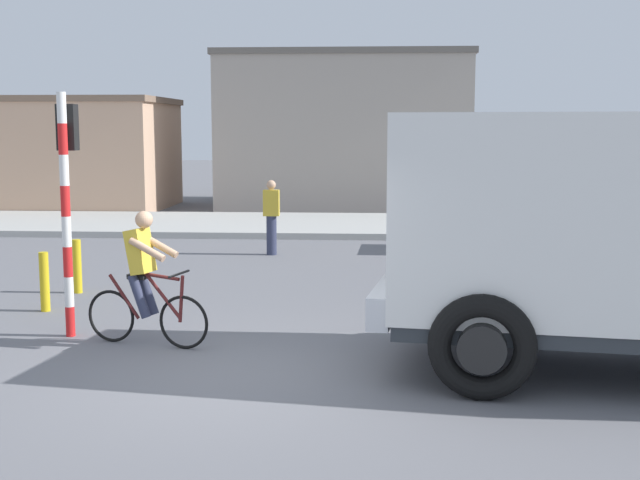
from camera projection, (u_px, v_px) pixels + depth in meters
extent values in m
plane|color=slate|center=(235.00, 376.00, 9.31)|extent=(120.00, 120.00, 0.00)
cube|color=#ADADA8|center=(317.00, 225.00, 22.99)|extent=(80.00, 5.00, 0.16)
cube|color=white|center=(636.00, 215.00, 9.17)|extent=(5.51, 3.22, 2.20)
cube|color=#2D3338|center=(631.00, 320.00, 9.33)|extent=(5.40, 3.16, 0.16)
cube|color=silver|center=(391.00, 294.00, 9.86)|extent=(0.58, 2.38, 0.36)
cube|color=black|center=(405.00, 167.00, 9.62)|extent=(0.42, 2.12, 0.70)
torus|color=black|center=(482.00, 347.00, 8.42)|extent=(1.12, 0.40, 1.10)
cylinder|color=black|center=(482.00, 347.00, 8.42)|extent=(0.53, 0.37, 0.50)
torus|color=black|center=(486.00, 297.00, 10.91)|extent=(1.12, 0.40, 1.10)
cylinder|color=black|center=(486.00, 297.00, 10.91)|extent=(0.53, 0.37, 0.50)
torus|color=black|center=(184.00, 322.00, 10.40)|extent=(0.67, 0.22, 0.68)
torus|color=black|center=(111.00, 316.00, 10.75)|extent=(0.67, 0.22, 0.68)
cylinder|color=#591E1E|center=(158.00, 276.00, 10.44)|extent=(0.59, 0.20, 0.09)
cylinder|color=#591E1E|center=(163.00, 296.00, 10.46)|extent=(0.50, 0.18, 0.57)
cylinder|color=#591E1E|center=(124.00, 296.00, 10.65)|extent=(0.44, 0.16, 0.57)
cylinder|color=#591E1E|center=(181.00, 299.00, 10.37)|extent=(0.10, 0.07, 0.59)
cylinder|color=black|center=(179.00, 274.00, 10.34)|extent=(0.16, 0.49, 0.03)
cube|color=black|center=(137.00, 277.00, 10.54)|extent=(0.26, 0.18, 0.06)
cube|color=gold|center=(140.00, 251.00, 10.48)|extent=(0.37, 0.39, 0.59)
sphere|color=tan|center=(144.00, 220.00, 10.41)|extent=(0.22, 0.22, 0.22)
cylinder|color=#2D334C|center=(148.00, 293.00, 10.64)|extent=(0.33, 0.20, 0.57)
cylinder|color=tan|center=(160.00, 246.00, 10.56)|extent=(0.50, 0.22, 0.29)
cylinder|color=#2D334C|center=(139.00, 296.00, 10.45)|extent=(0.33, 0.20, 0.57)
cylinder|color=tan|center=(147.00, 250.00, 10.26)|extent=(0.50, 0.22, 0.29)
cylinder|color=red|center=(70.00, 321.00, 11.06)|extent=(0.12, 0.12, 0.40)
cylinder|color=white|center=(69.00, 292.00, 11.01)|extent=(0.12, 0.12, 0.40)
cylinder|color=red|center=(68.00, 262.00, 10.95)|extent=(0.12, 0.12, 0.40)
cylinder|color=white|center=(67.00, 232.00, 10.90)|extent=(0.12, 0.12, 0.40)
cylinder|color=red|center=(65.00, 201.00, 10.85)|extent=(0.12, 0.12, 0.40)
cylinder|color=white|center=(64.00, 170.00, 10.79)|extent=(0.12, 0.12, 0.40)
cylinder|color=red|center=(63.00, 139.00, 10.74)|extent=(0.12, 0.12, 0.40)
cylinder|color=white|center=(62.00, 108.00, 10.69)|extent=(0.12, 0.12, 0.40)
cube|color=black|center=(67.00, 127.00, 10.90)|extent=(0.24, 0.20, 0.60)
sphere|color=red|center=(71.00, 127.00, 11.02)|extent=(0.14, 0.14, 0.14)
cube|color=white|center=(514.00, 223.00, 18.52)|extent=(4.07, 1.88, 0.70)
cube|color=black|center=(522.00, 193.00, 18.42)|extent=(2.26, 1.54, 0.60)
cylinder|color=black|center=(459.00, 243.00, 17.87)|extent=(0.61, 0.21, 0.60)
cylinder|color=black|center=(455.00, 233.00, 19.54)|extent=(0.61, 0.21, 0.60)
cylinder|color=black|center=(578.00, 244.00, 17.60)|extent=(0.61, 0.21, 0.60)
cylinder|color=black|center=(563.00, 234.00, 19.27)|extent=(0.61, 0.21, 0.60)
cube|color=#234C9E|center=(591.00, 254.00, 13.96)|extent=(4.27, 2.49, 0.70)
cube|color=black|center=(583.00, 215.00, 13.91)|extent=(2.45, 1.87, 0.60)
cylinder|color=black|center=(516.00, 263.00, 15.15)|extent=(0.62, 0.30, 0.60)
cylinder|color=black|center=(512.00, 280.00, 13.52)|extent=(0.62, 0.30, 0.60)
cylinder|color=#2D334C|center=(272.00, 235.00, 18.09)|extent=(0.22, 0.22, 0.85)
cube|color=gold|center=(271.00, 203.00, 17.99)|extent=(0.34, 0.22, 0.56)
sphere|color=tan|center=(271.00, 185.00, 17.94)|extent=(0.20, 0.20, 0.20)
cylinder|color=gold|center=(45.00, 282.00, 12.53)|extent=(0.14, 0.14, 0.90)
cylinder|color=gold|center=(77.00, 266.00, 13.91)|extent=(0.14, 0.14, 0.90)
cube|color=tan|center=(36.00, 156.00, 28.41)|extent=(8.92, 5.10, 3.53)
cube|color=#775E4C|center=(33.00, 101.00, 28.16)|extent=(9.10, 5.21, 0.20)
cube|color=#9E9389|center=(345.00, 134.00, 29.40)|extent=(8.30, 6.04, 5.04)
cube|color=#5E5852|center=(345.00, 58.00, 29.05)|extent=(8.47, 6.17, 0.20)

